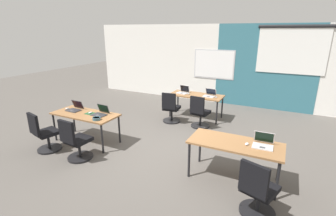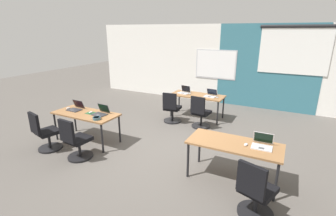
{
  "view_description": "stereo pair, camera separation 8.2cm",
  "coord_description": "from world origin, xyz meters",
  "px_view_note": "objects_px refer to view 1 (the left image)",
  "views": [
    {
      "loc": [
        2.41,
        -4.59,
        2.6
      ],
      "look_at": [
        0.1,
        0.08,
        0.92
      ],
      "focal_mm": 26.07,
      "sensor_mm": 36.0,
      "label": 1
    },
    {
      "loc": [
        2.49,
        -4.55,
        2.6
      ],
      "look_at": [
        0.1,
        0.08,
        0.92
      ],
      "focal_mm": 26.07,
      "sensor_mm": 36.0,
      "label": 2
    }
  ],
  "objects_px": {
    "chair_near_right_end": "(257,193)",
    "mouse_far_right": "(216,97)",
    "mouse_near_right_end": "(247,144)",
    "chair_far_right": "(200,114)",
    "desk_near_right": "(235,146)",
    "mouse_near_left_inner": "(90,113)",
    "chair_near_left_inner": "(76,143)",
    "laptop_far_left": "(183,91)",
    "laptop_near_left_inner": "(101,113)",
    "mouse_far_left": "(189,94)",
    "laptop_near_right_end": "(263,143)",
    "desk_near_left": "(85,116)",
    "snack_bowl": "(96,118)",
    "chair_near_left_end": "(44,135)",
    "mouse_near_left_end": "(67,108)",
    "laptop_far_right": "(210,95)",
    "chair_far_left": "(171,110)",
    "laptop_near_left_end": "(75,108)",
    "desk_far_center": "(196,97)"
  },
  "relations": [
    {
      "from": "chair_near_right_end",
      "to": "mouse_far_right",
      "type": "bearing_deg",
      "value": -46.39
    },
    {
      "from": "mouse_near_right_end",
      "to": "chair_far_right",
      "type": "xyz_separation_m",
      "value": [
        -1.56,
        2.07,
        -0.36
      ]
    },
    {
      "from": "desk_near_right",
      "to": "mouse_near_left_inner",
      "type": "relative_size",
      "value": 15.32
    },
    {
      "from": "chair_near_left_inner",
      "to": "mouse_far_right",
      "type": "height_order",
      "value": "chair_near_left_inner"
    },
    {
      "from": "laptop_far_left",
      "to": "chair_far_right",
      "type": "height_order",
      "value": "laptop_far_left"
    },
    {
      "from": "laptop_near_left_inner",
      "to": "mouse_far_left",
      "type": "xyz_separation_m",
      "value": [
        1.13,
        2.65,
        -0.03
      ]
    },
    {
      "from": "laptop_near_right_end",
      "to": "desk_near_left",
      "type": "bearing_deg",
      "value": 179.76
    },
    {
      "from": "laptop_near_left_inner",
      "to": "snack_bowl",
      "type": "xyz_separation_m",
      "value": [
        0.15,
        -0.31,
        -0.01
      ]
    },
    {
      "from": "chair_near_left_end",
      "to": "laptop_far_left",
      "type": "distance_m",
      "value": 4.04
    },
    {
      "from": "mouse_near_left_end",
      "to": "desk_near_left",
      "type": "bearing_deg",
      "value": -4.25
    },
    {
      "from": "laptop_near_right_end",
      "to": "chair_far_right",
      "type": "distance_m",
      "value": 2.72
    },
    {
      "from": "laptop_near_left_inner",
      "to": "mouse_far_left",
      "type": "bearing_deg",
      "value": 71.08
    },
    {
      "from": "chair_near_right_end",
      "to": "mouse_near_left_end",
      "type": "relative_size",
      "value": 8.31
    },
    {
      "from": "laptop_near_right_end",
      "to": "mouse_near_left_end",
      "type": "bearing_deg",
      "value": 179.02
    },
    {
      "from": "snack_bowl",
      "to": "desk_near_left",
      "type": "bearing_deg",
      "value": 158.52
    },
    {
      "from": "mouse_near_right_end",
      "to": "laptop_far_right",
      "type": "bearing_deg",
      "value": 118.53
    },
    {
      "from": "desk_near_left",
      "to": "mouse_near_left_end",
      "type": "distance_m",
      "value": 0.64
    },
    {
      "from": "laptop_near_left_inner",
      "to": "laptop_far_left",
      "type": "relative_size",
      "value": 0.95
    },
    {
      "from": "desk_near_left",
      "to": "snack_bowl",
      "type": "height_order",
      "value": "snack_bowl"
    },
    {
      "from": "chair_far_left",
      "to": "laptop_near_left_end",
      "type": "bearing_deg",
      "value": 44.25
    },
    {
      "from": "laptop_near_left_end",
      "to": "laptop_far_left",
      "type": "height_order",
      "value": "laptop_far_left"
    },
    {
      "from": "mouse_near_right_end",
      "to": "laptop_near_left_inner",
      "type": "bearing_deg",
      "value": 178.26
    },
    {
      "from": "desk_near_left",
      "to": "chair_near_left_inner",
      "type": "relative_size",
      "value": 1.74
    },
    {
      "from": "laptop_near_left_inner",
      "to": "mouse_near_right_end",
      "type": "xyz_separation_m",
      "value": [
        3.3,
        -0.1,
        -0.03
      ]
    },
    {
      "from": "laptop_near_left_inner",
      "to": "laptop_near_left_end",
      "type": "relative_size",
      "value": 1.05
    },
    {
      "from": "mouse_near_right_end",
      "to": "mouse_far_right",
      "type": "distance_m",
      "value": 3.03
    },
    {
      "from": "chair_near_left_end",
      "to": "chair_far_left",
      "type": "distance_m",
      "value": 3.33
    },
    {
      "from": "laptop_near_right_end",
      "to": "snack_bowl",
      "type": "height_order",
      "value": "laptop_near_right_end"
    },
    {
      "from": "chair_near_left_inner",
      "to": "mouse_far_right",
      "type": "xyz_separation_m",
      "value": [
        1.94,
        3.49,
        0.36
      ]
    },
    {
      "from": "mouse_near_left_inner",
      "to": "chair_near_left_inner",
      "type": "height_order",
      "value": "chair_near_left_inner"
    },
    {
      "from": "snack_bowl",
      "to": "laptop_far_left",
      "type": "bearing_deg",
      "value": 75.88
    },
    {
      "from": "mouse_near_left_inner",
      "to": "mouse_far_right",
      "type": "distance_m",
      "value": 3.52
    },
    {
      "from": "laptop_far_left",
      "to": "chair_far_left",
      "type": "bearing_deg",
      "value": -85.39
    },
    {
      "from": "mouse_near_left_end",
      "to": "chair_far_right",
      "type": "distance_m",
      "value": 3.44
    },
    {
      "from": "desk_near_right",
      "to": "laptop_near_right_end",
      "type": "xyz_separation_m",
      "value": [
        0.44,
        0.07,
        0.11
      ]
    },
    {
      "from": "chair_near_right_end",
      "to": "mouse_near_left_end",
      "type": "xyz_separation_m",
      "value": [
        -4.63,
        0.84,
        0.36
      ]
    },
    {
      "from": "mouse_near_left_inner",
      "to": "mouse_near_left_end",
      "type": "height_order",
      "value": "mouse_near_left_inner"
    },
    {
      "from": "desk_near_left",
      "to": "mouse_far_right",
      "type": "xyz_separation_m",
      "value": [
        2.39,
        2.73,
        0.08
      ]
    },
    {
      "from": "chair_near_left_end",
      "to": "chair_far_left",
      "type": "xyz_separation_m",
      "value": [
        1.73,
        2.85,
        0.0
      ]
    },
    {
      "from": "laptop_near_left_inner",
      "to": "mouse_near_left_inner",
      "type": "relative_size",
      "value": 3.36
    },
    {
      "from": "laptop_far_left",
      "to": "laptop_near_left_end",
      "type": "bearing_deg",
      "value": -112.68
    },
    {
      "from": "chair_near_left_end",
      "to": "chair_near_left_inner",
      "type": "bearing_deg",
      "value": -165.39
    },
    {
      "from": "desk_far_center",
      "to": "chair_far_right",
      "type": "relative_size",
      "value": 1.74
    },
    {
      "from": "mouse_near_right_end",
      "to": "desk_near_left",
      "type": "bearing_deg",
      "value": 179.93
    },
    {
      "from": "chair_near_left_end",
      "to": "snack_bowl",
      "type": "xyz_separation_m",
      "value": [
        1.03,
        0.57,
        0.38
      ]
    },
    {
      "from": "desk_far_center",
      "to": "chair_near_left_end",
      "type": "distance_m",
      "value": 4.23
    },
    {
      "from": "laptop_near_left_inner",
      "to": "mouse_near_left_inner",
      "type": "distance_m",
      "value": 0.28
    },
    {
      "from": "mouse_near_left_inner",
      "to": "laptop_near_right_end",
      "type": "bearing_deg",
      "value": 0.37
    },
    {
      "from": "desk_near_right",
      "to": "chair_near_left_inner",
      "type": "distance_m",
      "value": 3.16
    },
    {
      "from": "chair_near_left_inner",
      "to": "mouse_near_left_inner",
      "type": "bearing_deg",
      "value": -64.27
    }
  ]
}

